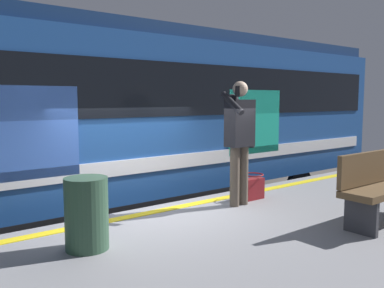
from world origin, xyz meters
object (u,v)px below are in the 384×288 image
at_px(passenger, 239,133).
at_px(trash_bin, 87,213).
at_px(train_carriage, 120,110).
at_px(handbag, 253,187).

relative_size(passenger, trash_bin, 2.40).
xyz_separation_m(train_carriage, passenger, (-0.35, 2.91, -0.27)).
bearing_deg(trash_bin, passenger, -172.91).
bearing_deg(train_carriage, passenger, 96.87).
distance_m(passenger, handbag, 0.98).
bearing_deg(train_carriage, trash_bin, 56.20).
height_order(handbag, trash_bin, trash_bin).
bearing_deg(handbag, train_carriage, -74.56).
bearing_deg(trash_bin, train_carriage, -123.80).
height_order(passenger, handbag, passenger).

